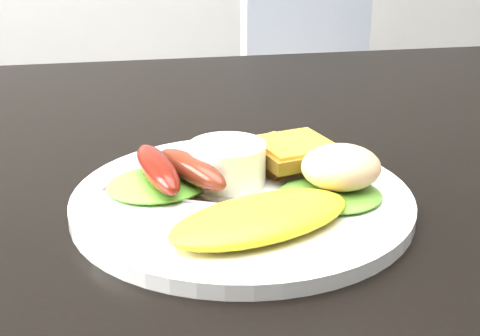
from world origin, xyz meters
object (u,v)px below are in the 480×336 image
object	(u,v)px
dining_chair	(324,113)
person	(338,9)
dining_table	(255,153)
plate	(242,201)

from	to	relation	value
dining_chair	person	xyz separation A→B (m)	(-0.10, -0.37, 0.34)
person	dining_table	bearing A→B (deg)	52.26
dining_chair	dining_table	bearing A→B (deg)	-128.77
dining_chair	plate	size ratio (longest dim) A/B	1.45
dining_table	dining_chair	world-z (taller)	dining_table
dining_table	person	bearing A→B (deg)	64.33
person	plate	distance (m)	0.86
dining_chair	plate	bearing A→B (deg)	-127.79
person	plate	size ratio (longest dim) A/B	5.47
dining_chair	plate	world-z (taller)	plate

